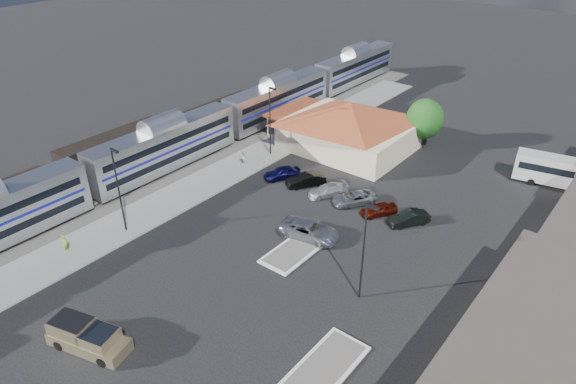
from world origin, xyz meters
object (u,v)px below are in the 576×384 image
Objects in this scene: suv at (309,230)px; coach_bus at (566,172)px; pickup_truck at (88,338)px; station_depot at (349,125)px.

suv is 0.54× the size of coach_bus.
pickup_truck is 21.55m from suv.
suv is at bearing -26.50° from pickup_truck.
station_depot is at bearing 93.17° from coach_bus.
suv is (8.29, -19.69, -2.31)m from station_depot.
station_depot is at bearing 12.44° from suv.
coach_bus is (20.69, 46.91, 0.97)m from pickup_truck.
station_depot is 3.12× the size of suv.
coach_bus is at bearing 13.74° from station_depot.
station_depot is 2.83× the size of pickup_truck.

